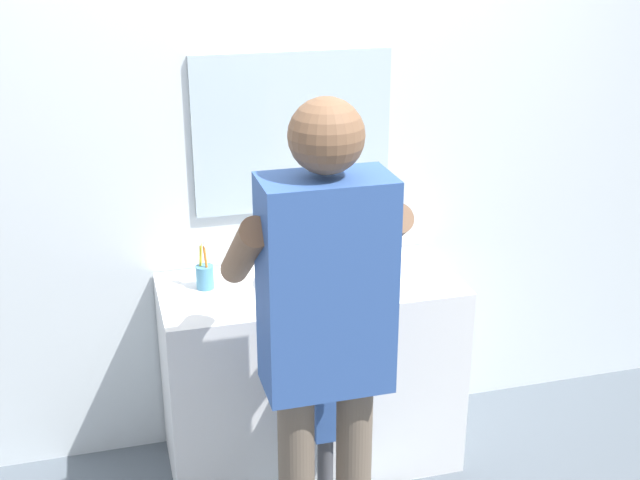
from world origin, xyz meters
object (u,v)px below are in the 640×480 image
Objects in this scene: child_toddler at (338,403)px; toothbrush_cup at (205,276)px; adult_parent at (324,314)px; soap_bottle at (380,258)px.

toothbrush_cup is at bearing 131.32° from child_toddler.
adult_parent reaches higher than child_toddler.
child_toddler is 0.50× the size of adult_parent.
adult_parent is at bearing -69.47° from toothbrush_cup.
toothbrush_cup is at bearing 176.96° from soap_bottle.
soap_bottle is 0.65m from child_toddler.
toothbrush_cup is 0.72m from soap_bottle.
soap_bottle is 0.85m from adult_parent.
soap_bottle is at bearing 54.79° from child_toddler.
soap_bottle is at bearing -3.04° from toothbrush_cup.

